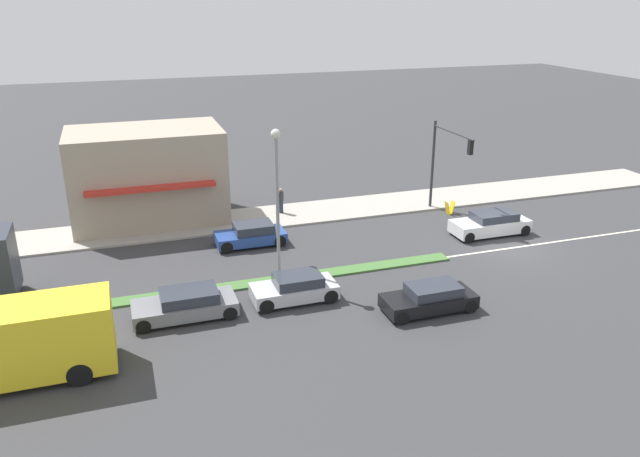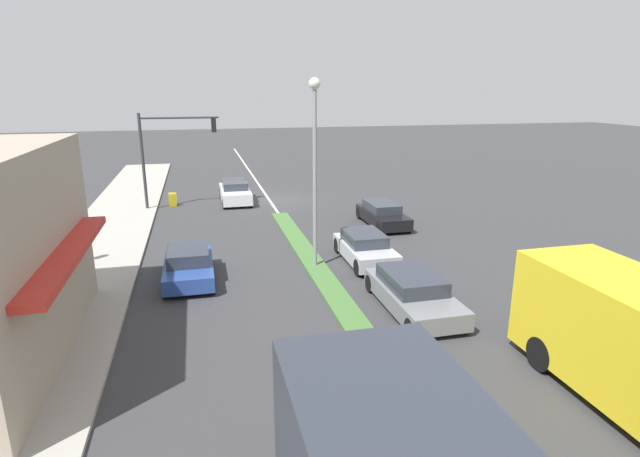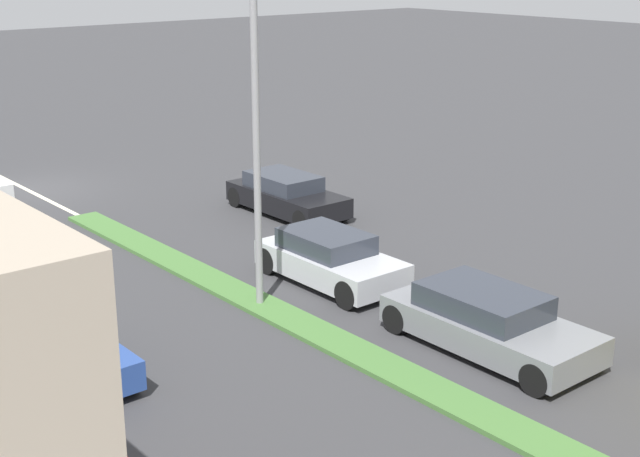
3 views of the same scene
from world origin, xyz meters
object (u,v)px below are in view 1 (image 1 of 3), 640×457
Objects in this scene: street_lamp at (277,187)px; coupe_blue at (251,235)px; van_white at (491,224)px; traffic_signal_main at (445,155)px; suv_grey at (186,304)px; suv_black at (430,298)px; pedestrian at (281,200)px; sedan_silver at (295,288)px; warning_aframe_sign at (449,208)px; delivery_truck at (12,344)px.

street_lamp is 6.52m from coupe_blue.
street_lamp is at bearing 99.45° from van_white.
traffic_signal_main is 19.12m from suv_grey.
suv_black is at bearing 132.99° from van_white.
street_lamp is 10.44m from pedestrian.
coupe_blue is 0.93× the size of suv_black.
traffic_signal_main is 1.46× the size of coupe_blue.
suv_grey is at bearing 90.00° from sedan_silver.
street_lamp is at bearing 115.51° from warning_aframe_sign.
sedan_silver is at bearing -175.88° from street_lamp.
street_lamp is at bearing -65.75° from delivery_truck.
van_white is at bearing -47.01° from suv_black.
pedestrian is 1.92× the size of warning_aframe_sign.
warning_aframe_sign is 0.11× the size of delivery_truck.
traffic_signal_main is 1.46× the size of sedan_silver.
pedestrian reaches higher than suv_black.
warning_aframe_sign is at bearing -85.26° from coupe_blue.
traffic_signal_main is 12.91m from coupe_blue.
sedan_silver is (-8.32, 12.01, -3.29)m from traffic_signal_main.
traffic_signal_main is 5.21m from van_white.
van_white is 1.18× the size of coupe_blue.
van_white is (-3.88, -0.49, 0.22)m from warning_aframe_sign.
sedan_silver is at bearing 124.74° from traffic_signal_main.
delivery_truck is at bearing 106.49° from van_white.
traffic_signal_main is at bearing -64.45° from delivery_truck.
traffic_signal_main is at bearing -63.28° from street_lamp.
traffic_signal_main reaches higher than warning_aframe_sign.
coupe_blue is (7.20, -4.46, 0.00)m from suv_grey.
coupe_blue is (-4.36, 2.89, -0.37)m from pedestrian.
van_white is at bearing -76.23° from suv_grey.
coupe_blue is at bearing -47.29° from delivery_truck.
traffic_signal_main is 3.52m from warning_aframe_sign.
sedan_silver is 4.89m from suv_grey.
pedestrian reaches higher than sedan_silver.
street_lamp is at bearing 47.72° from suv_black.
street_lamp reaches higher than delivery_truck.
suv_black is (-11.08, 7.24, 0.16)m from warning_aframe_sign.
coupe_blue is at bearing 3.39° from sedan_silver.
pedestrian is 0.37× the size of suv_grey.
warning_aframe_sign is at bearing -64.65° from suv_grey.
sedan_silver is (-11.56, 2.46, -0.36)m from pedestrian.
sedan_silver is at bearing 108.61° from van_white.
van_white is at bearing -71.39° from sedan_silver.
pedestrian is 19.87m from delivery_truck.
coupe_blue is at bearing -31.80° from suv_grey.
suv_grey reaches higher than suv_black.
delivery_truck is (-11.12, 23.27, -2.43)m from traffic_signal_main.
traffic_signal_main is at bearing 15.08° from van_white.
delivery_truck reaches higher than coupe_blue.
van_white is at bearing -164.92° from traffic_signal_main.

